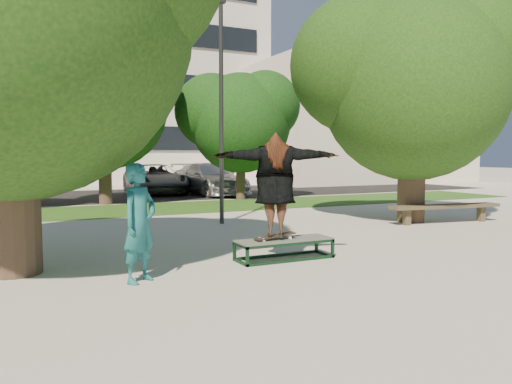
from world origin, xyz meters
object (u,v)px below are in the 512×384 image
tree_right (409,77)px  grind_box (284,249)px  bystander (139,223)px  bench (445,208)px  lamppost (221,109)px  car_silver_b (209,179)px  car_grey (155,179)px

tree_right → grind_box: bearing=-152.2°
bystander → bench: (9.15, 2.72, -0.46)m
lamppost → car_silver_b: 10.45m
tree_right → car_silver_b: bearing=98.2°
grind_box → car_grey: size_ratio=0.35×
lamppost → car_grey: bearing=84.6°
bystander → car_silver_b: 16.47m
lamppost → grind_box: lamppost is taller
bystander → lamppost: bearing=19.1°
tree_right → car_grey: size_ratio=1.25×
grind_box → car_silver_b: car_silver_b is taller
grind_box → bystander: bearing=-170.2°
tree_right → lamppost: bearing=158.7°
bench → car_grey: 14.79m
tree_right → car_silver_b: 12.13m
tree_right → lamppost: size_ratio=1.07×
car_silver_b → lamppost: bearing=-115.5°
lamppost → car_grey: 11.71m
grind_box → car_grey: 16.43m
tree_right → bench: size_ratio=1.89×
grind_box → bystander: size_ratio=1.00×
car_grey → tree_right: bearing=-72.1°
lamppost → car_grey: (1.08, 11.41, -2.43)m
car_silver_b → car_grey: bearing=134.0°
bench → car_silver_b: (-2.38, 12.29, 0.32)m
car_silver_b → tree_right: bearing=-88.7°
lamppost → bystander: size_ratio=3.41×
bench → car_silver_b: 12.52m
grind_box → bystander: (-2.75, -0.47, 0.71)m
tree_right → lamppost: tree_right is taller
car_grey → car_silver_b: car_silver_b is taller
car_grey → grind_box: bearing=-94.6°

